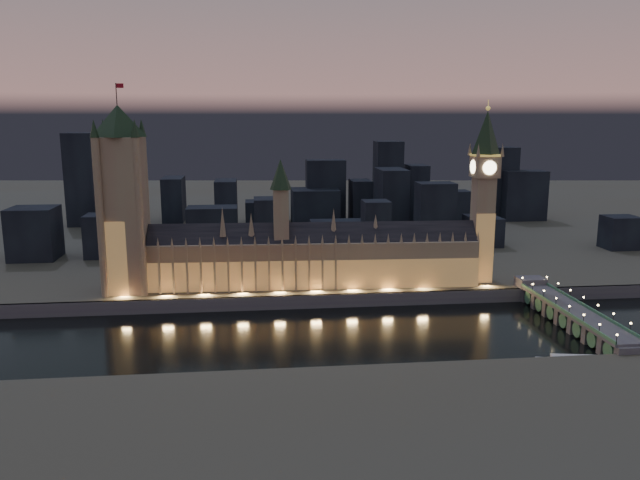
{
  "coord_description": "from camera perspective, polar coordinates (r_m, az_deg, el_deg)",
  "views": [
    {
      "loc": [
        -34.63,
        -309.32,
        111.96
      ],
      "look_at": [
        5.0,
        55.0,
        38.0
      ],
      "focal_mm": 35.0,
      "sensor_mm": 36.0,
      "label": 1
    }
  ],
  "objects": [
    {
      "name": "palace_of_westminster",
      "position": [
        382.49,
        -0.68,
        -1.52
      ],
      "size": [
        202.0,
        27.88,
        78.0
      ],
      "color": "#9E6B59",
      "rests_on": "north_bank"
    },
    {
      "name": "ground_plane",
      "position": [
        330.77,
        0.17,
        -8.37
      ],
      "size": [
        2000.0,
        2000.0,
        0.0
      ],
      "primitive_type": "plane",
      "color": "black",
      "rests_on": "ground"
    },
    {
      "name": "city_backdrop",
      "position": [
        570.14,
        0.94,
        3.33
      ],
      "size": [
        474.86,
        215.63,
        87.17
      ],
      "color": "black",
      "rests_on": "north_bank"
    },
    {
      "name": "elizabeth_tower",
      "position": [
        399.82,
        14.79,
        5.13
      ],
      "size": [
        18.0,
        18.0,
        112.63
      ],
      "color": "#9E6B59",
      "rests_on": "north_bank"
    },
    {
      "name": "north_bank",
      "position": [
        837.03,
        -3.79,
        3.97
      ],
      "size": [
        2000.0,
        960.0,
        8.0
      ],
      "primitive_type": "cube",
      "color": "brown",
      "rests_on": "ground"
    },
    {
      "name": "westminster_bridge",
      "position": [
        365.16,
        21.83,
        -6.3
      ],
      "size": [
        16.56,
        113.0,
        15.9
      ],
      "color": "#524657",
      "rests_on": "ground"
    },
    {
      "name": "victoria_tower",
      "position": [
        381.33,
        -17.61,
        4.29
      ],
      "size": [
        31.68,
        31.68,
        121.37
      ],
      "color": "#9E6B59",
      "rests_on": "north_bank"
    },
    {
      "name": "embankment_wall",
      "position": [
        368.21,
        -0.54,
        -5.64
      ],
      "size": [
        2000.0,
        2.5,
        8.0
      ],
      "primitive_type": "cube",
      "color": "#524657",
      "rests_on": "ground"
    },
    {
      "name": "river_boat",
      "position": [
        310.46,
        22.47,
        -10.33
      ],
      "size": [
        44.01,
        17.54,
        4.5
      ],
      "color": "#524657",
      "rests_on": "ground"
    }
  ]
}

